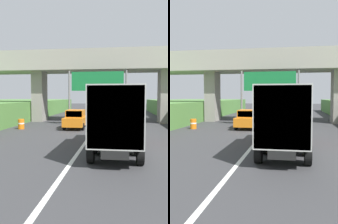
{
  "view_description": "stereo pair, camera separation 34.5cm",
  "coord_description": "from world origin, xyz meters",
  "views": [
    {
      "loc": [
        2.04,
        1.69,
        2.96
      ],
      "look_at": [
        0.0,
        16.23,
        2.0
      ],
      "focal_mm": 38.69,
      "sensor_mm": 36.0,
      "label": 1
    },
    {
      "loc": [
        2.38,
        1.74,
        2.96
      ],
      "look_at": [
        0.0,
        16.23,
        2.0
      ],
      "focal_mm": 38.69,
      "sensor_mm": 36.0,
      "label": 2
    }
  ],
  "objects": [
    {
      "name": "lane_centre_stripe",
      "position": [
        0.0,
        23.61,
        0.0
      ],
      "size": [
        0.2,
        87.22,
        0.01
      ],
      "primitive_type": "cube",
      "color": "white",
      "rests_on": "ground"
    },
    {
      "name": "overpass_bridge",
      "position": [
        0.0,
        29.51,
        6.07
      ],
      "size": [
        40.0,
        4.8,
        8.01
      ],
      "color": "#9E998E",
      "rests_on": "ground"
    },
    {
      "name": "overhead_highway_sign",
      "position": [
        0.0,
        25.8,
        4.09
      ],
      "size": [
        5.88,
        0.18,
        5.51
      ],
      "color": "slate",
      "rests_on": "ground"
    },
    {
      "name": "truck_red",
      "position": [
        1.94,
        14.46,
        1.93
      ],
      "size": [
        2.44,
        7.3,
        3.44
      ],
      "color": "black",
      "rests_on": "ground"
    },
    {
      "name": "truck_blue",
      "position": [
        -1.87,
        50.98,
        1.93
      ],
      "size": [
        2.44,
        7.3,
        3.44
      ],
      "color": "black",
      "rests_on": "ground"
    },
    {
      "name": "car_orange",
      "position": [
        -1.78,
        23.52,
        0.86
      ],
      "size": [
        1.86,
        4.1,
        1.72
      ],
      "color": "orange",
      "rests_on": "ground"
    },
    {
      "name": "construction_barrel_3",
      "position": [
        -6.6,
        22.35,
        0.46
      ],
      "size": [
        0.57,
        0.57,
        0.9
      ],
      "color": "orange",
      "rests_on": "ground"
    }
  ]
}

